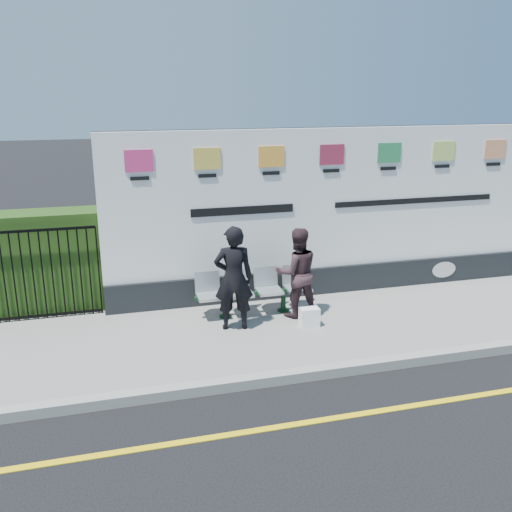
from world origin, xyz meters
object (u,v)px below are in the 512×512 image
(billboard, at_px, (327,224))
(bench, at_px, (255,302))
(woman_right, at_px, (297,273))
(woman_left, at_px, (234,278))

(billboard, relative_size, bench, 4.15)
(billboard, bearing_deg, woman_right, -133.25)
(woman_left, height_order, woman_right, woman_left)
(bench, bearing_deg, woman_right, -20.16)
(woman_left, distance_m, woman_right, 1.15)
(billboard, distance_m, bench, 2.04)
(billboard, bearing_deg, bench, -155.19)
(bench, height_order, woman_left, woman_left)
(billboard, height_order, woman_right, billboard)
(bench, relative_size, woman_left, 1.16)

